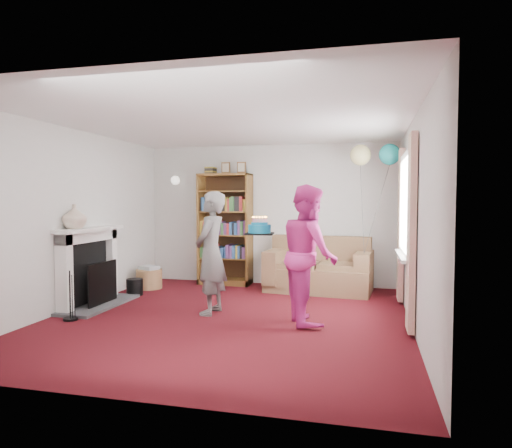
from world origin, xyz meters
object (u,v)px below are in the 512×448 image
(bookcase, at_px, (226,230))
(person_striped, at_px, (211,253))
(birthday_cake, at_px, (260,229))
(sofa, at_px, (319,270))
(person_magenta, at_px, (309,254))

(bookcase, distance_m, person_striped, 2.19)
(birthday_cake, bearing_deg, sofa, 76.59)
(person_striped, relative_size, birthday_cake, 4.87)
(sofa, distance_m, person_magenta, 2.10)
(person_magenta, bearing_deg, sofa, -18.35)
(person_striped, bearing_deg, sofa, 149.67)
(person_striped, xyz_separation_m, person_magenta, (1.32, -0.13, 0.04))
(sofa, xyz_separation_m, person_striped, (-1.25, -1.90, 0.48))
(sofa, height_order, birthday_cake, birthday_cake)
(person_magenta, bearing_deg, bookcase, 17.83)
(bookcase, bearing_deg, person_striped, -77.61)
(bookcase, xyz_separation_m, person_striped, (0.47, -2.14, -0.16))
(bookcase, relative_size, sofa, 1.29)
(sofa, bearing_deg, person_magenta, -82.18)
(person_magenta, bearing_deg, birthday_cake, 82.76)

